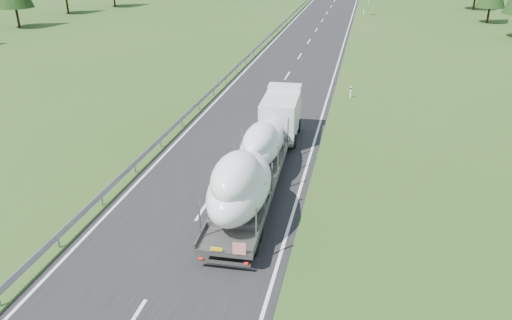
# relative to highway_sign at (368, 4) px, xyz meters

# --- Properties ---
(road_surface) EXTENTS (10.00, 400.00, 0.02)m
(road_surface) POSITION_rel_highway_sign_xyz_m (-7.20, 20.00, -1.80)
(road_surface) COLOR black
(road_surface) RESTS_ON ground
(highway_sign) EXTENTS (0.08, 0.90, 2.60)m
(highway_sign) POSITION_rel_highway_sign_xyz_m (0.00, 0.00, 0.00)
(highway_sign) COLOR slate
(highway_sign) RESTS_ON ground
(boat_truck) EXTENTS (3.00, 17.89, 4.14)m
(boat_truck) POSITION_rel_highway_sign_xyz_m (-4.98, -68.25, 0.26)
(boat_truck) COLOR silver
(boat_truck) RESTS_ON ground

